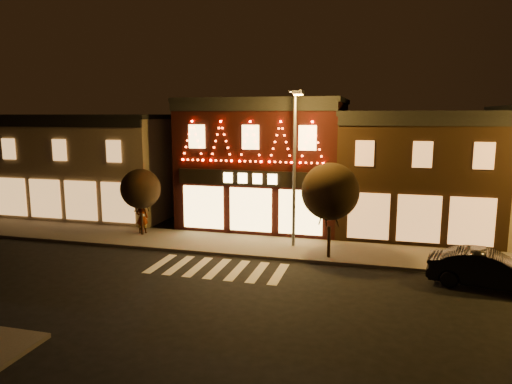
% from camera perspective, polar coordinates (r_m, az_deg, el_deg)
% --- Properties ---
extents(ground, '(120.00, 120.00, 0.00)m').
position_cam_1_polar(ground, '(19.15, -8.86, -13.02)').
color(ground, black).
rests_on(ground, ground).
extents(sidewalk_far, '(44.00, 4.00, 0.15)m').
position_cam_1_polar(sidewalk_far, '(25.75, 2.49, -6.81)').
color(sidewalk_far, '#47423D').
rests_on(sidewalk_far, ground).
extents(building_left, '(12.20, 8.28, 7.30)m').
position_cam_1_polar(building_left, '(36.50, -18.98, 3.26)').
color(building_left, '#7B6957').
rests_on(building_left, ground).
extents(building_pulp, '(10.20, 8.34, 8.30)m').
position_cam_1_polar(building_pulp, '(31.15, 1.31, 3.72)').
color(building_pulp, black).
rests_on(building_pulp, ground).
extents(building_right_a, '(9.20, 8.28, 7.50)m').
position_cam_1_polar(building_right_a, '(30.43, 18.99, 2.30)').
color(building_right_a, '#301E10').
rests_on(building_right_a, ground).
extents(streetlamp_mid, '(0.81, 1.91, 8.38)m').
position_cam_1_polar(streetlamp_mid, '(24.73, 4.80, 4.28)').
color(streetlamp_mid, '#59595E').
rests_on(streetlamp_mid, sidewalk_far).
extents(tree_left, '(2.38, 2.38, 3.98)m').
position_cam_1_polar(tree_left, '(28.43, -13.98, 0.38)').
color(tree_left, black).
rests_on(tree_left, sidewalk_far).
extents(tree_right, '(2.88, 2.88, 4.81)m').
position_cam_1_polar(tree_right, '(23.37, 9.10, 0.06)').
color(tree_right, black).
rests_on(tree_right, sidewalk_far).
extents(dark_sedan, '(5.03, 2.52, 1.58)m').
position_cam_1_polar(dark_sedan, '(22.30, 26.54, -8.50)').
color(dark_sedan, black).
rests_on(dark_sedan, ground).
extents(pedestrian, '(0.82, 0.69, 1.91)m').
position_cam_1_polar(pedestrian, '(29.09, -13.81, -3.08)').
color(pedestrian, gray).
rests_on(pedestrian, sidewalk_far).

